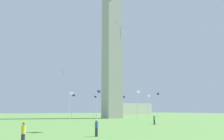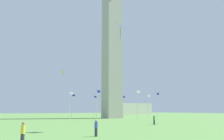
{
  "view_description": "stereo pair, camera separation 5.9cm",
  "coord_description": "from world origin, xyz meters",
  "views": [
    {
      "loc": [
        -36.51,
        -67.42,
        2.61
      ],
      "look_at": [
        0.0,
        0.0,
        15.53
      ],
      "focal_mm": 38.08,
      "sensor_mm": 36.0,
      "label": 1
    },
    {
      "loc": [
        -36.45,
        -67.45,
        2.61
      ],
      "look_at": [
        0.0,
        0.0,
        15.53
      ],
      "focal_mm": 38.08,
      "sensor_mm": 36.0,
      "label": 2
    }
  ],
  "objects": [
    {
      "name": "flagpole_se",
      "position": [
        -9.94,
        10.0,
        4.35
      ],
      "size": [
        1.12,
        0.14,
        7.94
      ],
      "color": "silver",
      "rests_on": "ground"
    },
    {
      "name": "distant_building",
      "position": [
        42.61,
        56.59,
        3.24
      ],
      "size": [
        20.48,
        17.92,
        6.47
      ],
      "color": "beige",
      "rests_on": "ground"
    },
    {
      "name": "kite_blue_diamond",
      "position": [
        -20.82,
        -40.91,
        13.94
      ],
      "size": [
        1.79,
        1.67,
        2.41
      ],
      "color": "blue"
    },
    {
      "name": "ground_plane",
      "position": [
        0.0,
        0.0,
        0.0
      ],
      "size": [
        260.0,
        260.0,
        0.0
      ],
      "primitive_type": "plane",
      "color": "#609347"
    },
    {
      "name": "flagpole_nw",
      "position": [
        10.06,
        -10.0,
        4.35
      ],
      "size": [
        1.12,
        0.14,
        7.94
      ],
      "color": "silver",
      "rests_on": "ground"
    },
    {
      "name": "flagpole_e",
      "position": [
        0.06,
        14.15,
        4.35
      ],
      "size": [
        1.12,
        0.14,
        7.94
      ],
      "color": "silver",
      "rests_on": "ground"
    },
    {
      "name": "person_blue_shirt",
      "position": [
        -26.28,
        -45.28,
        0.84
      ],
      "size": [
        0.32,
        0.32,
        1.68
      ],
      "rotation": [
        0.0,
        0.0,
        0.96
      ],
      "color": "#2D2D38",
      "rests_on": "ground"
    },
    {
      "name": "person_green_shirt",
      "position": [
        -8.87,
        -32.48,
        0.88
      ],
      "size": [
        0.32,
        0.32,
        1.78
      ],
      "rotation": [
        0.0,
        0.0,
        1.2
      ],
      "color": "#2D2D38",
      "rests_on": "ground"
    },
    {
      "name": "flagpole_sw",
      "position": [
        -9.94,
        -10.0,
        4.35
      ],
      "size": [
        1.12,
        0.14,
        7.94
      ],
      "color": "silver",
      "rests_on": "ground"
    },
    {
      "name": "flagpole_ne",
      "position": [
        10.06,
        10.0,
        4.35
      ],
      "size": [
        1.12,
        0.14,
        7.94
      ],
      "color": "silver",
      "rests_on": "ground"
    },
    {
      "name": "kite_yellow_box",
      "position": [
        -15.75,
        1.73,
        13.89
      ],
      "size": [
        0.82,
        0.56,
        1.63
      ],
      "color": "yellow"
    },
    {
      "name": "obelisk_monument",
      "position": [
        0.0,
        0.0,
        23.46
      ],
      "size": [
        5.16,
        5.16,
        46.91
      ],
      "color": "#A8A399",
      "rests_on": "ground"
    },
    {
      "name": "flagpole_s",
      "position": [
        -14.09,
        0.0,
        4.35
      ],
      "size": [
        1.12,
        0.14,
        7.94
      ],
      "color": "silver",
      "rests_on": "ground"
    },
    {
      "name": "person_yellow_shirt",
      "position": [
        -33.58,
        -47.76,
        0.85
      ],
      "size": [
        0.32,
        0.32,
        1.71
      ],
      "rotation": [
        0.0,
        0.0,
        1.38
      ],
      "color": "#2D2D38",
      "rests_on": "ground"
    },
    {
      "name": "flagpole_w",
      "position": [
        0.06,
        -14.15,
        4.35
      ],
      "size": [
        1.12,
        0.14,
        7.94
      ],
      "color": "silver",
      "rests_on": "ground"
    },
    {
      "name": "flagpole_n",
      "position": [
        14.21,
        0.0,
        4.35
      ],
      "size": [
        1.12,
        0.14,
        7.94
      ],
      "color": "silver",
      "rests_on": "ground"
    }
  ]
}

